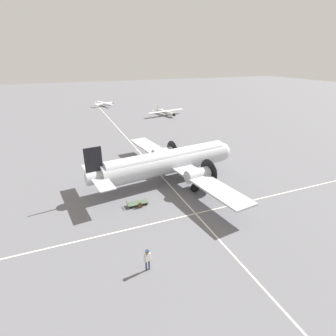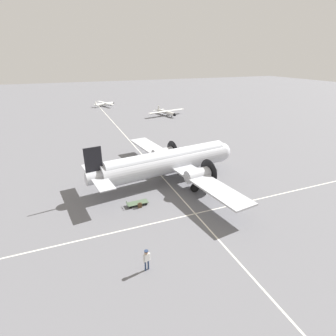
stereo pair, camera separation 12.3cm
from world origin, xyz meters
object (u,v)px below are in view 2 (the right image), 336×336
(airliner_main, at_px, (171,161))
(baggage_cart, at_px, (137,203))
(suitcase_near_door, at_px, (140,205))
(light_aircraft_taxiing, at_px, (105,104))
(light_aircraft_distant, at_px, (167,112))
(crew_foreground, at_px, (147,258))

(airliner_main, relative_size, baggage_cart, 10.72)
(suitcase_near_door, distance_m, light_aircraft_taxiing, 63.79)
(suitcase_near_door, height_order, light_aircraft_taxiing, light_aircraft_taxiing)
(light_aircraft_distant, bearing_deg, baggage_cart, -39.22)
(light_aircraft_distant, relative_size, light_aircraft_taxiing, 1.26)
(light_aircraft_distant, bearing_deg, light_aircraft_taxiing, -161.48)
(crew_foreground, xyz_separation_m, light_aircraft_taxiing, (-8.89, -72.10, -0.36))
(airliner_main, distance_m, crew_foreground, 15.82)
(airliner_main, relative_size, light_aircraft_taxiing, 2.82)
(crew_foreground, xyz_separation_m, light_aircraft_distant, (-21.94, -51.40, -0.27))
(suitcase_near_door, height_order, baggage_cart, suitcase_near_door)
(baggage_cart, bearing_deg, light_aircraft_taxiing, 81.58)
(crew_foreground, relative_size, suitcase_near_door, 3.06)
(crew_foreground, distance_m, baggage_cart, 9.52)
(light_aircraft_distant, bearing_deg, airliner_main, -34.51)
(light_aircraft_taxiing, bearing_deg, suitcase_near_door, -117.04)
(suitcase_near_door, bearing_deg, light_aircraft_taxiing, -96.22)
(baggage_cart, bearing_deg, light_aircraft_distant, 62.47)
(suitcase_near_door, xyz_separation_m, light_aircraft_distant, (-19.97, -42.70, 0.58))
(crew_foreground, bearing_deg, light_aircraft_distant, 53.68)
(baggage_cart, distance_m, light_aircraft_taxiing, 63.20)
(light_aircraft_distant, xyz_separation_m, light_aircraft_taxiing, (13.06, -20.71, -0.09))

